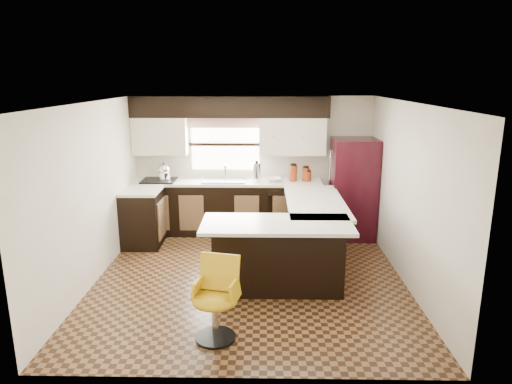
{
  "coord_description": "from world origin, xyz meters",
  "views": [
    {
      "loc": [
        0.19,
        -5.88,
        2.71
      ],
      "look_at": [
        0.08,
        0.45,
        1.11
      ],
      "focal_mm": 32.0,
      "sensor_mm": 36.0,
      "label": 1
    }
  ],
  "objects_px": {
    "peninsula_long": "(311,232)",
    "refrigerator": "(353,189)",
    "peninsula_return": "(278,257)",
    "bar_chair": "(215,301)"
  },
  "relations": [
    {
      "from": "bar_chair",
      "to": "refrigerator",
      "type": "bearing_deg",
      "value": 70.68
    },
    {
      "from": "bar_chair",
      "to": "peninsula_long",
      "type": "bearing_deg",
      "value": 73.25
    },
    {
      "from": "peninsula_long",
      "to": "refrigerator",
      "type": "height_order",
      "value": "refrigerator"
    },
    {
      "from": "peninsula_long",
      "to": "refrigerator",
      "type": "xyz_separation_m",
      "value": [
        0.81,
        1.1,
        0.41
      ]
    },
    {
      "from": "peninsula_return",
      "to": "bar_chair",
      "type": "relative_size",
      "value": 1.86
    },
    {
      "from": "refrigerator",
      "to": "bar_chair",
      "type": "height_order",
      "value": "refrigerator"
    },
    {
      "from": "peninsula_return",
      "to": "bar_chair",
      "type": "xyz_separation_m",
      "value": [
        -0.69,
        -1.2,
        -0.01
      ]
    },
    {
      "from": "peninsula_return",
      "to": "refrigerator",
      "type": "height_order",
      "value": "refrigerator"
    },
    {
      "from": "refrigerator",
      "to": "peninsula_long",
      "type": "bearing_deg",
      "value": -126.54
    },
    {
      "from": "refrigerator",
      "to": "bar_chair",
      "type": "bearing_deg",
      "value": -121.85
    }
  ]
}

